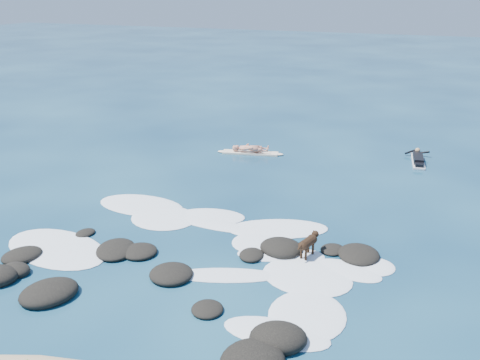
% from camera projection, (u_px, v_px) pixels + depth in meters
% --- Properties ---
extents(ground, '(160.00, 160.00, 0.00)m').
position_uv_depth(ground, '(233.00, 252.00, 17.06)').
color(ground, '#0A2642').
rests_on(ground, ground).
extents(reef_rocks, '(12.30, 7.68, 0.60)m').
position_uv_depth(reef_rocks, '(178.00, 286.00, 14.97)').
color(reef_rocks, black).
rests_on(reef_rocks, ground).
extents(breaking_foam, '(12.74, 7.74, 0.12)m').
position_uv_depth(breaking_foam, '(211.00, 246.00, 17.41)').
color(breaking_foam, white).
rests_on(breaking_foam, ground).
extents(standing_surfer_rig, '(3.33, 1.14, 1.90)m').
position_uv_depth(standing_surfer_rig, '(250.00, 139.00, 26.57)').
color(standing_surfer_rig, '#F8E5C6').
rests_on(standing_surfer_rig, ground).
extents(paddling_surfer_rig, '(1.18, 2.67, 0.46)m').
position_uv_depth(paddling_surfer_rig, '(418.00, 159.00, 25.54)').
color(paddling_surfer_rig, silver).
rests_on(paddling_surfer_rig, ground).
extents(dog, '(0.53, 1.22, 0.79)m').
position_uv_depth(dog, '(309.00, 242.00, 16.57)').
color(dog, black).
rests_on(dog, ground).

